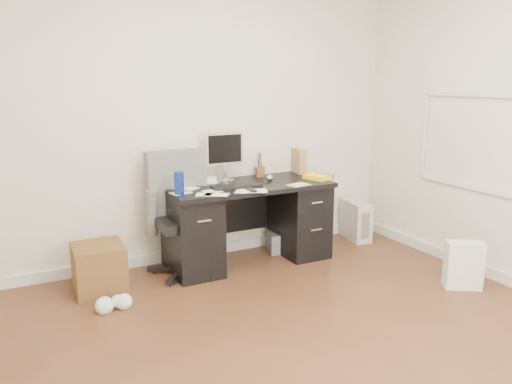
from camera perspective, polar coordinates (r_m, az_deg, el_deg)
ground at (r=3.33m, az=7.37°, el=-17.72°), size 4.00×4.00×0.00m
room_shell at (r=2.91m, az=8.53°, el=12.11°), size 4.02×4.02×2.71m
desk at (r=4.63m, az=-0.92°, el=-3.27°), size 1.50×0.70×0.75m
loose_papers at (r=4.42m, az=-2.97°, el=0.61°), size 1.10×0.60×0.00m
lcd_monitor at (r=4.61m, az=-3.64°, el=4.05°), size 0.37×0.21×0.47m
keyboard at (r=4.38m, az=-2.28°, el=0.65°), size 0.45×0.17×0.02m
computer_mouse at (r=4.64m, az=1.54°, el=1.62°), size 0.07×0.07×0.07m
travel_mug at (r=4.17m, az=-8.78°, el=1.02°), size 0.09×0.09×0.19m
white_binder at (r=4.59m, az=-7.06°, el=2.86°), size 0.17×0.27×0.29m
magazine_file at (r=5.06m, az=4.92°, el=3.55°), size 0.13×0.22×0.24m
pen_cup at (r=4.85m, az=0.42°, el=3.13°), size 0.11×0.11×0.24m
yellow_book at (r=4.79m, az=7.07°, el=1.73°), size 0.24×0.27×0.04m
paper_remote at (r=4.25m, az=-0.31°, el=0.25°), size 0.29×0.26×0.02m
office_chair at (r=4.36m, az=-8.28°, el=-2.57°), size 0.61×0.61×1.07m
pc_tower at (r=5.45m, az=11.32°, el=-3.16°), size 0.25×0.44×0.41m
shopping_bag at (r=4.46m, az=22.63°, el=-7.72°), size 0.35×0.33×0.39m
wicker_basket at (r=4.26m, az=-17.49°, el=-8.29°), size 0.39×0.39×0.39m
desk_printer at (r=5.03m, az=3.30°, el=-5.59°), size 0.39×0.35×0.20m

